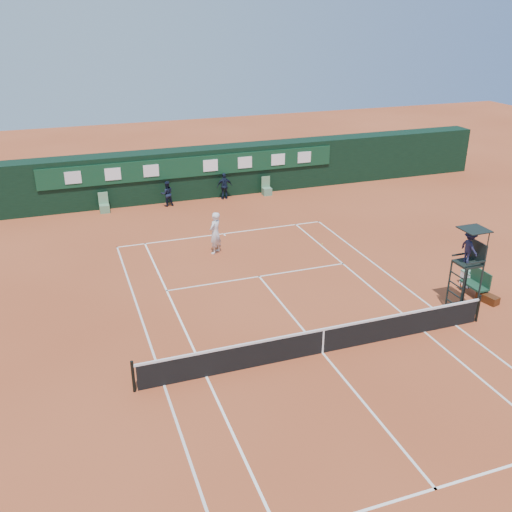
{
  "coord_description": "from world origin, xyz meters",
  "views": [
    {
      "loc": [
        -7.7,
        -14.87,
        10.89
      ],
      "look_at": [
        -0.29,
        6.0,
        1.2
      ],
      "focal_mm": 40.0,
      "sensor_mm": 36.0,
      "label": 1
    }
  ],
  "objects": [
    {
      "name": "tennis_ball",
      "position": [
        4.23,
        8.83,
        0.03
      ],
      "size": [
        0.06,
        0.06,
        0.06
      ],
      "primitive_type": "sphere",
      "color": "#D7EA36",
      "rests_on": "ground"
    },
    {
      "name": "linesman_chair_left",
      "position": [
        -5.5,
        17.48,
        0.32
      ],
      "size": [
        0.55,
        0.5,
        1.15
      ],
      "color": "#598860",
      "rests_on": "ground"
    },
    {
      "name": "court_lines",
      "position": [
        0.0,
        0.0,
        0.01
      ],
      "size": [
        11.05,
        23.85,
        0.01
      ],
      "color": "white",
      "rests_on": "ground"
    },
    {
      "name": "ball_kid_left",
      "position": [
        -1.84,
        17.4,
        0.76
      ],
      "size": [
        0.75,
        0.59,
        1.51
      ],
      "primitive_type": "imported",
      "rotation": [
        0.0,
        0.0,
        3.17
      ],
      "color": "black",
      "rests_on": "ground"
    },
    {
      "name": "ball_kid_right",
      "position": [
        1.76,
        17.56,
        0.82
      ],
      "size": [
        0.96,
        0.41,
        1.64
      ],
      "primitive_type": "imported",
      "rotation": [
        0.0,
        0.0,
        3.15
      ],
      "color": "black",
      "rests_on": "ground"
    },
    {
      "name": "tennis_net",
      "position": [
        0.0,
        0.0,
        0.51
      ],
      "size": [
        12.9,
        0.1,
        1.1
      ],
      "color": "black",
      "rests_on": "ground"
    },
    {
      "name": "umpire_chair",
      "position": [
        6.35,
        0.87,
        2.46
      ],
      "size": [
        0.96,
        0.95,
        3.42
      ],
      "color": "black",
      "rests_on": "ground"
    },
    {
      "name": "linesman_chair_right",
      "position": [
        4.5,
        17.48,
        0.32
      ],
      "size": [
        0.55,
        0.5,
        1.15
      ],
      "color": "#588665",
      "rests_on": "ground"
    },
    {
      "name": "player_bench",
      "position": [
        7.84,
        1.82,
        0.6
      ],
      "size": [
        0.55,
        1.2,
        1.1
      ],
      "color": "#183C28",
      "rests_on": "ground"
    },
    {
      "name": "ground",
      "position": [
        0.0,
        0.0,
        0.0
      ],
      "size": [
        90.0,
        90.0,
        0.0
      ],
      "primitive_type": "plane",
      "color": "#B34E2A",
      "rests_on": "ground"
    },
    {
      "name": "cooler",
      "position": [
        8.16,
        2.65,
        0.33
      ],
      "size": [
        0.57,
        0.57,
        0.65
      ],
      "color": "white",
      "rests_on": "ground"
    },
    {
      "name": "tennis_bag",
      "position": [
        7.86,
        1.12,
        0.17
      ],
      "size": [
        0.58,
        0.95,
        0.33
      ],
      "primitive_type": "cube",
      "rotation": [
        0.0,
        0.0,
        0.23
      ],
      "color": "black",
      "rests_on": "ground"
    },
    {
      "name": "player",
      "position": [
        -1.07,
        9.61,
        1.03
      ],
      "size": [
        0.89,
        0.87,
        2.06
      ],
      "primitive_type": "imported",
      "rotation": [
        0.0,
        0.0,
        3.86
      ],
      "color": "silver",
      "rests_on": "ground"
    },
    {
      "name": "back_wall",
      "position": [
        0.0,
        18.74,
        1.51
      ],
      "size": [
        40.0,
        1.65,
        3.0
      ],
      "color": "black",
      "rests_on": "ground"
    }
  ]
}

